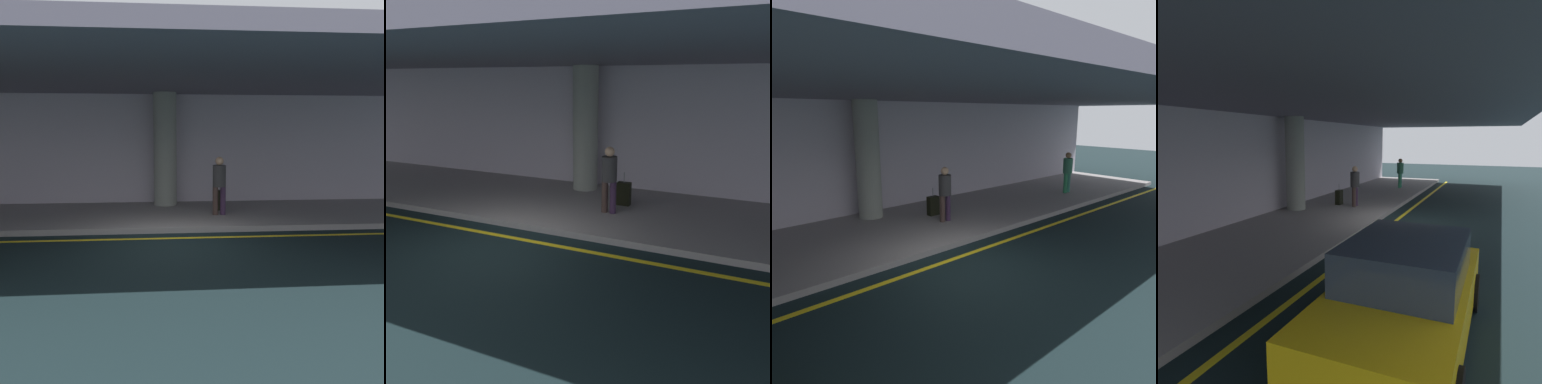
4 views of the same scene
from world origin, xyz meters
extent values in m
plane|color=black|center=(0.00, 0.00, 0.00)|extent=(60.00, 60.00, 0.00)
cube|color=gray|center=(0.00, 3.10, 0.07)|extent=(26.00, 4.20, 0.15)
cube|color=yellow|center=(0.00, 0.48, 0.00)|extent=(26.00, 0.14, 0.01)
cylinder|color=gray|center=(0.00, 4.56, 1.97)|extent=(0.75, 0.75, 3.65)
cube|color=slate|center=(0.00, 2.60, 3.95)|extent=(28.00, 13.20, 0.30)
cube|color=#B5ABBA|center=(0.00, 5.35, 1.90)|extent=(26.00, 0.30, 3.80)
cylinder|color=#3B2A25|center=(1.38, 2.62, 0.56)|extent=(0.16, 0.16, 0.82)
cylinder|color=#321F39|center=(1.60, 2.62, 0.56)|extent=(0.16, 0.16, 0.82)
cylinder|color=#2D2C2E|center=(1.49, 2.62, 1.28)|extent=(0.38, 0.38, 0.62)
sphere|color=tan|center=(1.49, 2.62, 1.71)|extent=(0.24, 0.24, 0.24)
cube|color=black|center=(1.62, 3.41, 0.46)|extent=(0.36, 0.22, 0.62)
cylinder|color=slate|center=(1.62, 3.41, 0.91)|extent=(0.02, 0.02, 0.28)
camera|label=1|loc=(-0.44, -9.72, 2.49)|focal=40.81mm
camera|label=2|loc=(4.87, -6.63, 3.40)|focal=38.18mm
camera|label=3|loc=(-5.07, -5.62, 3.40)|focal=33.31mm
camera|label=4|loc=(-11.78, -2.89, 2.93)|focal=32.63mm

